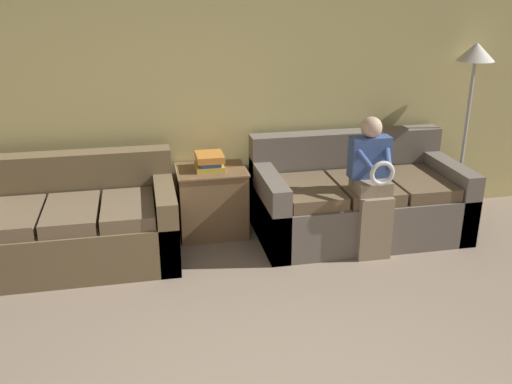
{
  "coord_description": "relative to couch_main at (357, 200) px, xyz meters",
  "views": [
    {
      "loc": [
        -0.65,
        -2.02,
        2.21
      ],
      "look_at": [
        0.14,
        1.79,
        0.72
      ],
      "focal_mm": 40.0,
      "sensor_mm": 36.0,
      "label": 1
    }
  ],
  "objects": [
    {
      "name": "couch_side",
      "position": [
        -2.45,
        -0.04,
        -0.01
      ],
      "size": [
        1.62,
        0.93,
        0.82
      ],
      "color": "brown",
      "rests_on": "ground_plane"
    },
    {
      "name": "wall_back",
      "position": [
        -1.21,
        0.53,
        0.97
      ],
      "size": [
        7.0,
        0.06,
        2.55
      ],
      "color": "#DBCC7F",
      "rests_on": "ground_plane"
    },
    {
      "name": "side_shelf",
      "position": [
        -1.29,
        0.24,
        0.0
      ],
      "size": [
        0.61,
        0.49,
        0.61
      ],
      "color": "olive",
      "rests_on": "ground_plane"
    },
    {
      "name": "couch_main",
      "position": [
        0.0,
        0.0,
        0.0
      ],
      "size": [
        1.81,
        0.97,
        0.86
      ],
      "color": "#70665B",
      "rests_on": "ground_plane"
    },
    {
      "name": "book_stack",
      "position": [
        -1.3,
        0.24,
        0.37
      ],
      "size": [
        0.25,
        0.28,
        0.14
      ],
      "color": "gold",
      "rests_on": "side_shelf"
    },
    {
      "name": "floor_lamp",
      "position": [
        1.15,
        0.25,
        1.08
      ],
      "size": [
        0.34,
        0.34,
        1.64
      ],
      "color": "#2D2B28",
      "rests_on": "ground_plane"
    },
    {
      "name": "child_left_seated",
      "position": [
        -0.05,
        -0.41,
        0.32
      ],
      "size": [
        0.33,
        0.38,
        1.15
      ],
      "color": "gray",
      "rests_on": "ground_plane"
    }
  ]
}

